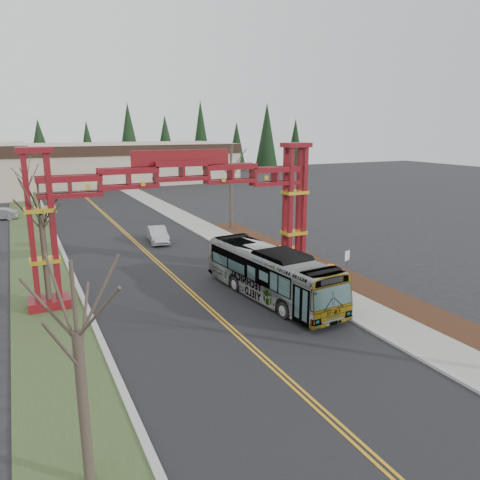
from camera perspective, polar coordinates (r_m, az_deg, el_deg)
ground at (r=16.04m, az=17.36°, el=-25.15°), size 200.00×200.00×0.00m
road at (r=36.37m, az=-10.33°, el=-2.41°), size 12.00×110.00×0.02m
lane_line_left at (r=36.34m, az=-10.52°, el=-2.41°), size 0.12×100.00×0.01m
lane_line_right at (r=36.40m, az=-10.15°, el=-2.36°), size 0.12×100.00×0.01m
curb_right at (r=38.35m, az=-1.46°, el=-1.25°), size 0.30×110.00×0.15m
sidewalk_right at (r=38.95m, az=0.48°, el=-1.02°), size 2.60×110.00×0.14m
landscape_strip at (r=28.66m, az=18.84°, el=-7.24°), size 2.60×50.00×0.12m
grass_median at (r=35.24m, az=-22.98°, el=-3.76°), size 4.00×110.00×0.08m
curb_left at (r=35.33m, az=-20.00°, el=-3.39°), size 0.30×110.00×0.15m
gateway_arch at (r=28.57m, az=-7.03°, el=5.62°), size 18.20×1.60×8.90m
retail_building_east at (r=91.02m, az=-13.75°, el=9.17°), size 38.00×20.30×7.00m
conifer_treeline at (r=101.30m, az=-20.82°, el=10.78°), size 116.10×5.60×13.00m
transit_bus at (r=27.55m, az=3.76°, el=-4.12°), size 3.64×11.13×3.04m
silver_sedan at (r=41.74m, az=-10.04°, el=0.65°), size 1.97×4.40×1.40m
bare_tree_median_near at (r=13.14m, az=-19.28°, el=-10.61°), size 2.92×2.92×6.62m
bare_tree_median_mid at (r=27.08m, az=-23.13°, el=2.74°), size 3.01×3.01×7.33m
bare_tree_median_far at (r=51.27m, az=-24.58°, el=6.60°), size 2.94×2.94×6.71m
bare_tree_right_far at (r=45.92m, az=-1.12°, el=8.69°), size 3.37×3.37×8.24m
street_sign at (r=30.48m, az=12.90°, el=-2.47°), size 0.49×0.24×2.28m
barrel_south at (r=31.99m, az=10.98°, el=-3.80°), size 0.51×0.51×0.94m
barrel_mid at (r=36.28m, az=6.34°, el=-1.53°), size 0.52×0.52×0.97m
barrel_north at (r=36.20m, az=5.13°, el=-1.51°), size 0.54×0.54×1.01m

